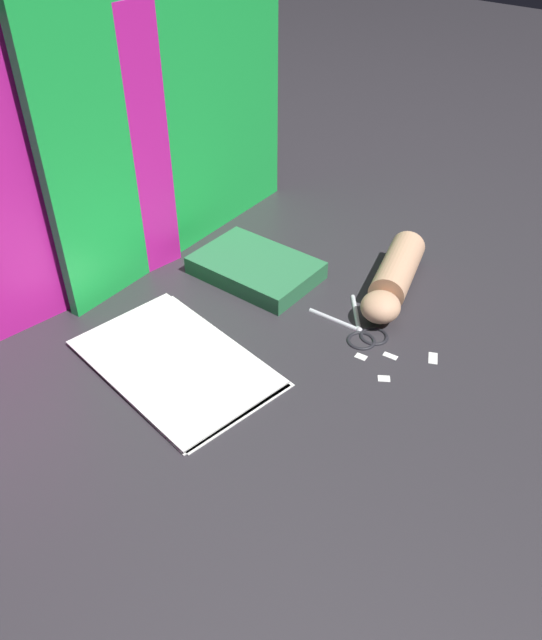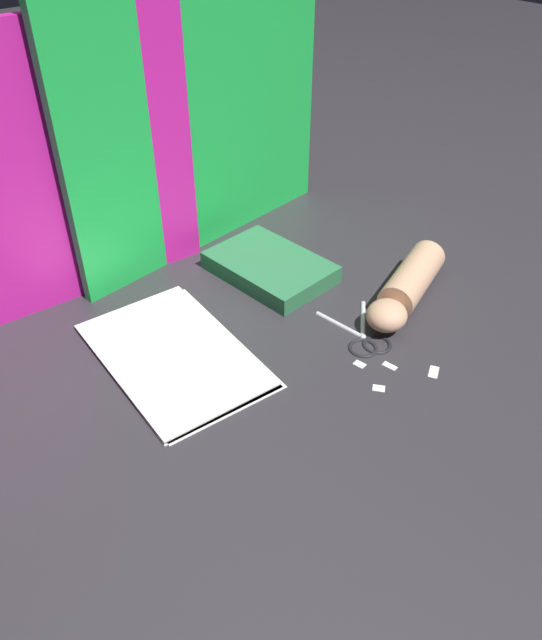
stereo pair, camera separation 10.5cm
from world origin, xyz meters
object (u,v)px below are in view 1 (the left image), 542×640
object	(u,v)px
scissors	(361,330)
hand_forearm	(394,278)
paper_stack	(176,363)
book_closed	(256,268)

from	to	relation	value
scissors	hand_forearm	xyz separation A→B (m)	(0.14, 0.03, 0.03)
paper_stack	book_closed	xyz separation A→B (m)	(0.29, 0.09, 0.01)
paper_stack	book_closed	size ratio (longest dim) A/B	1.44
paper_stack	hand_forearm	bearing A→B (deg)	-19.83
paper_stack	scissors	distance (m)	0.33
paper_stack	scissors	xyz separation A→B (m)	(0.28, -0.18, 0.00)
hand_forearm	scissors	bearing A→B (deg)	-169.46
hand_forearm	book_closed	bearing A→B (deg)	119.37
book_closed	hand_forearm	bearing A→B (deg)	-60.63
scissors	hand_forearm	distance (m)	0.15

